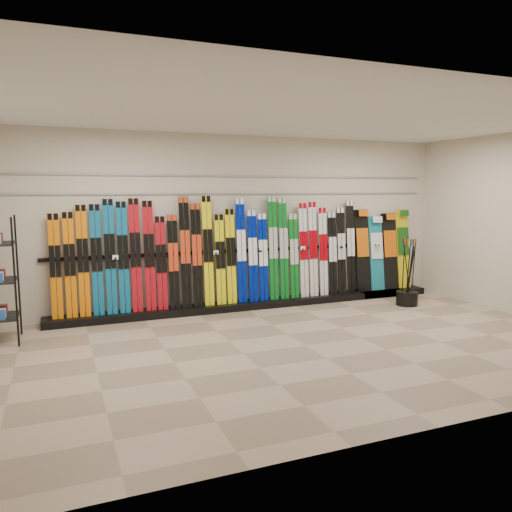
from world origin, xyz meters
name	(u,v)px	position (x,y,z in m)	size (l,w,h in m)	color
floor	(306,346)	(0.00, 0.00, 0.00)	(8.00, 8.00, 0.00)	#86705C
back_wall	(241,222)	(0.00, 2.50, 1.50)	(8.00, 8.00, 0.00)	beige
ceiling	(309,115)	(0.00, 0.00, 3.00)	(8.00, 8.00, 0.00)	silver
ski_rack_base	(257,304)	(0.22, 2.28, 0.06)	(8.00, 0.40, 0.12)	black
skis	(219,255)	(-0.47, 2.31, 0.97)	(5.38, 0.18, 1.84)	orange
snowboards	(383,251)	(2.93, 2.36, 0.87)	(1.25, 0.24, 1.57)	black
accessory_rack	(0,280)	(-3.75, 1.70, 0.86)	(0.40, 0.60, 1.72)	black
pole_bin	(407,298)	(2.79, 1.42, 0.12)	(0.38, 0.38, 0.25)	black
ski_poles	(409,272)	(2.81, 1.41, 0.61)	(0.22, 0.33, 1.18)	black
slatwall_rail_0	(241,194)	(0.00, 2.48, 2.00)	(7.60, 0.02, 0.03)	gray
slatwall_rail_1	(241,176)	(0.00, 2.48, 2.30)	(7.60, 0.02, 0.03)	gray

